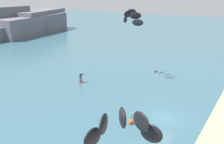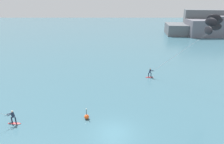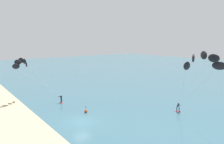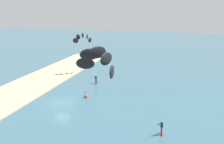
# 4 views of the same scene
# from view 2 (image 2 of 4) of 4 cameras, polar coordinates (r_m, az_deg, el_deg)

# --- Properties ---
(ground_plane) EXTENTS (240.00, 240.00, 0.00)m
(ground_plane) POSITION_cam_2_polar(r_m,az_deg,el_deg) (23.18, 0.80, -16.12)
(ground_plane) COLOR #386070
(kitesurfer_mid_water) EXTENTS (10.12, 8.28, 11.28)m
(kitesurfer_mid_water) POSITION_cam_2_polar(r_m,az_deg,el_deg) (32.72, 25.12, 11.14)
(kitesurfer_mid_water) COLOR red
(kitesurfer_mid_water) RESTS_ON ground
(marker_buoy) EXTENTS (0.56, 0.56, 1.38)m
(marker_buoy) POSITION_cam_2_polar(r_m,az_deg,el_deg) (25.43, -6.67, -11.85)
(marker_buoy) COLOR #EA5119
(marker_buoy) RESTS_ON ground
(distant_headland) EXTENTS (36.35, 13.92, 8.67)m
(distant_headland) POSITION_cam_2_polar(r_m,az_deg,el_deg) (86.41, 26.93, 10.90)
(distant_headland) COLOR slate
(distant_headland) RESTS_ON ground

